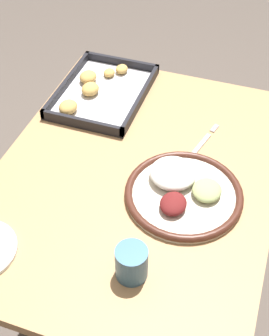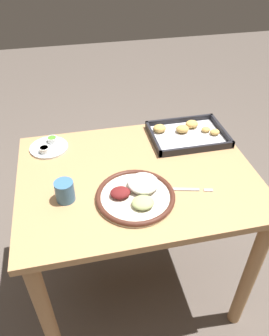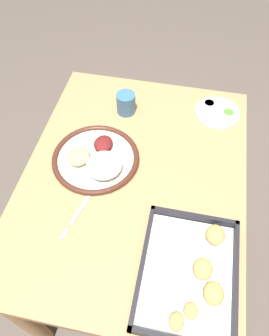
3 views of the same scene
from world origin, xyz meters
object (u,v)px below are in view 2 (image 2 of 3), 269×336
(saucer_plate, at_px, (49,147))
(drinking_cup, at_px, (65,191))
(fork, at_px, (184,189))
(dinner_plate, at_px, (136,194))
(baking_tray, at_px, (187,133))

(saucer_plate, relative_size, drinking_cup, 2.06)
(saucer_plate, bearing_deg, drinking_cup, -80.57)
(fork, bearing_deg, saucer_plate, 156.49)
(fork, bearing_deg, drinking_cup, -171.55)
(saucer_plate, bearing_deg, dinner_plate, -51.06)
(fork, bearing_deg, baking_tray, 83.50)
(saucer_plate, xyz_separation_m, baking_tray, (0.64, -0.03, 0.00))
(fork, relative_size, baking_tray, 0.56)
(drinking_cup, bearing_deg, saucer_plate, 99.43)
(dinner_plate, relative_size, drinking_cup, 3.62)
(dinner_plate, distance_m, saucer_plate, 0.50)
(saucer_plate, bearing_deg, baking_tray, -3.04)
(baking_tray, bearing_deg, dinner_plate, -132.22)
(dinner_plate, xyz_separation_m, drinking_cup, (-0.26, 0.05, 0.03))
(dinner_plate, height_order, saucer_plate, dinner_plate)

